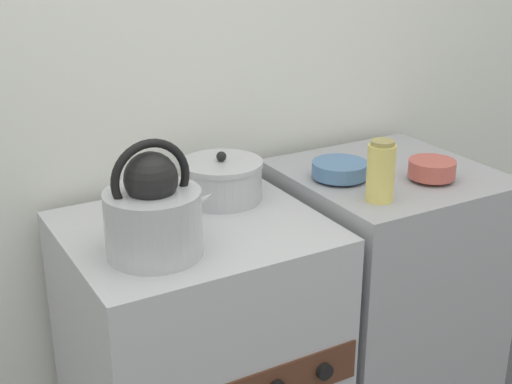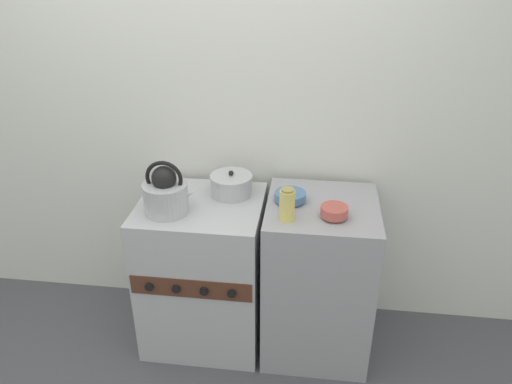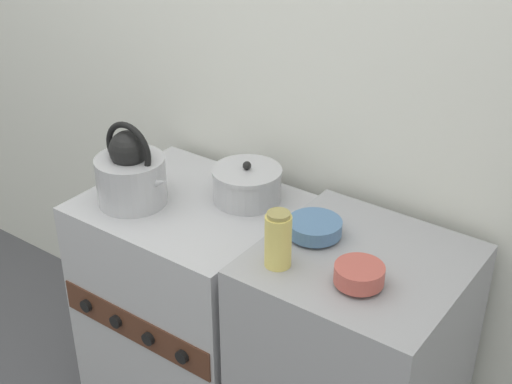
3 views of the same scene
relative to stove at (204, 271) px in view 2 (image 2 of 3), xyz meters
name	(u,v)px [view 2 (image 2 of 3)]	position (x,y,z in m)	size (l,w,h in m)	color
ground_plane	(197,367)	(0.00, -0.29, -0.44)	(12.00, 12.00, 0.00)	#4C4C51
wall_back	(211,115)	(0.00, 0.36, 0.81)	(7.00, 0.06, 2.50)	silver
stove	(204,271)	(0.00, 0.00, 0.00)	(0.66, 0.60, 0.88)	#B2B2B7
counter	(318,278)	(0.64, 0.00, 0.02)	(0.57, 0.57, 0.92)	#99999E
kettle	(166,193)	(-0.14, -0.10, 0.55)	(0.28, 0.23, 0.28)	#B2B2B7
cooking_pot	(231,185)	(0.15, 0.13, 0.50)	(0.23, 0.23, 0.14)	#B2B2B7
enamel_bowl	(290,196)	(0.47, 0.02, 0.50)	(0.16, 0.16, 0.05)	#4C729E
small_ceramic_bowl	(334,211)	(0.69, -0.12, 0.51)	(0.13, 0.13, 0.06)	#B75147
storage_jar	(287,205)	(0.47, -0.16, 0.56)	(0.07, 0.07, 0.17)	#E0CC66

